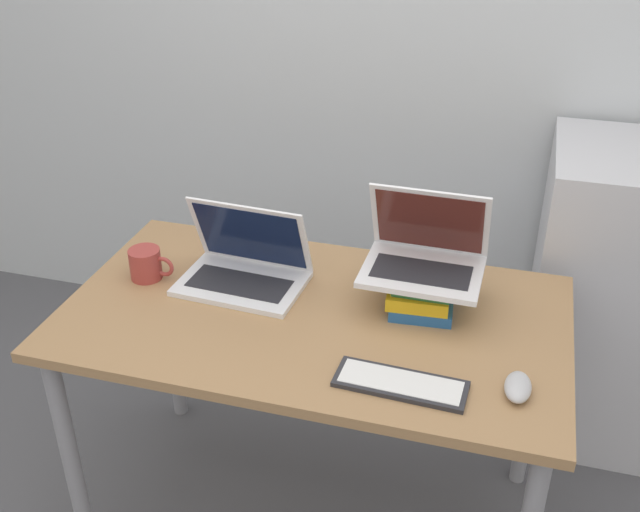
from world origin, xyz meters
name	(u,v)px	position (x,y,z in m)	size (l,w,h in m)	color
wall_back	(396,17)	(0.00, 1.44, 1.35)	(8.00, 0.05, 2.70)	silver
desk	(314,339)	(0.00, 0.39, 0.69)	(1.37, 0.77, 0.78)	#9E754C
laptop_left	(245,267)	(-0.24, 0.48, 0.83)	(0.37, 0.26, 0.24)	silver
book_stack	(423,289)	(0.28, 0.51, 0.83)	(0.19, 0.24, 0.10)	#235693
laptop_on_books	(425,255)	(0.27, 0.52, 0.93)	(0.32, 0.25, 0.24)	silver
wireless_keyboard	(401,384)	(0.29, 0.14, 0.79)	(0.32, 0.12, 0.01)	#28282D
mouse	(518,387)	(0.55, 0.19, 0.80)	(0.06, 0.11, 0.04)	#B2B2B7
mug	(146,264)	(-0.52, 0.43, 0.82)	(0.14, 0.09, 0.09)	#9E3833
mini_fridge	(617,298)	(0.87, 1.11, 0.53)	(0.56, 0.57, 1.06)	silver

